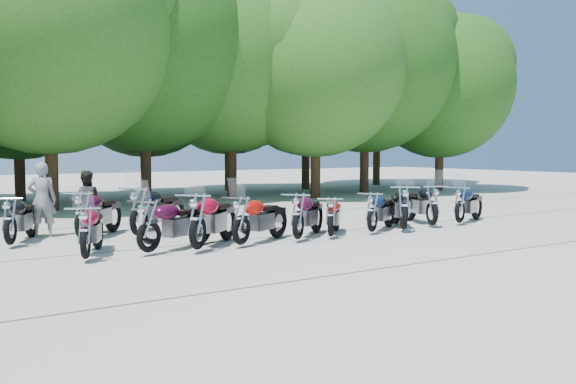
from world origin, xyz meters
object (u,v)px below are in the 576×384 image
motorcycle_2 (198,219)px  motorcycle_3 (241,218)px  rider_0 (42,200)px  rider_1 (86,202)px  motorcycle_4 (298,214)px  motorcycle_12 (139,209)px  motorcycle_0 (85,230)px  motorcycle_5 (331,215)px  motorcycle_8 (432,203)px  motorcycle_11 (83,213)px  motorcycle_7 (404,206)px  motorcycle_6 (372,210)px  motorcycle_9 (460,203)px  motorcycle_1 (149,224)px  motorcycle_10 (10,219)px

motorcycle_2 → motorcycle_3: bearing=-127.4°
rider_0 → rider_1: 1.07m
motorcycle_4 → motorcycle_12: (-2.94, 2.55, 0.06)m
motorcycle_0 → motorcycle_2: bearing=-161.4°
motorcycle_5 → motorcycle_8: (3.64, 0.17, 0.10)m
motorcycle_11 → motorcycle_7: bearing=-160.6°
motorcycle_11 → motorcycle_2: bearing=160.2°
motorcycle_5 → rider_1: 6.32m
motorcycle_2 → motorcycle_6: motorcycle_2 is taller
motorcycle_6 → rider_0: size_ratio=1.17×
motorcycle_11 → rider_0: (-0.60, 1.44, 0.25)m
motorcycle_5 → motorcycle_9: bearing=-135.7°
motorcycle_0 → motorcycle_9: (10.52, -0.01, 0.02)m
rider_1 → motorcycle_1: bearing=106.0°
rider_0 → motorcycle_12: bearing=159.5°
motorcycle_10 → motorcycle_6: bearing=-173.1°
motorcycle_12 → rider_0: (-1.90, 1.58, 0.22)m
motorcycle_1 → motorcycle_9: size_ratio=1.03×
rider_1 → motorcycle_5: bearing=151.6°
motorcycle_0 → motorcycle_5: size_ratio=1.07×
motorcycle_5 → motorcycle_6: 1.37m
rider_0 → motorcycle_11: bearing=131.9°
motorcycle_6 → motorcycle_12: 5.83m
motorcycle_8 → motorcycle_9: size_ratio=1.06×
motorcycle_5 → motorcycle_10: size_ratio=0.89×
motorcycle_5 → motorcycle_6: (1.37, 0.05, 0.04)m
motorcycle_6 → motorcycle_11: bearing=36.2°
motorcycle_0 → motorcycle_8: (9.45, 0.04, 0.06)m
motorcycle_6 → motorcycle_1: bearing=57.2°
motorcycle_5 → motorcycle_8: motorcycle_8 is taller
motorcycle_1 → motorcycle_4: bearing=-118.9°
rider_1 → motorcycle_12: bearing=130.7°
motorcycle_3 → motorcycle_6: 3.82m
motorcycle_1 → motorcycle_11: bearing=-12.1°
motorcycle_10 → motorcycle_8: bearing=-168.6°
motorcycle_1 → motorcycle_3: (2.06, -0.15, -0.00)m
motorcycle_10 → motorcycle_4: bearing=-179.9°
motorcycle_11 → rider_0: bearing=-27.3°
motorcycle_10 → motorcycle_11: size_ratio=0.95×
motorcycle_9 → motorcycle_8: bearing=64.2°
motorcycle_7 → rider_1: 8.23m
motorcycle_1 → motorcycle_6: bearing=-117.7°
motorcycle_7 → motorcycle_6: bearing=27.2°
motorcycle_0 → motorcycle_4: (4.87, -0.11, 0.04)m
motorcycle_4 → motorcycle_8: motorcycle_8 is taller
motorcycle_11 → motorcycle_12: bearing=-145.9°
motorcycle_4 → motorcycle_5: (0.94, -0.03, -0.08)m
motorcycle_2 → motorcycle_9: size_ratio=1.13×
motorcycle_5 → motorcycle_4: bearing=41.1°
motorcycle_2 → rider_1: rider_1 is taller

